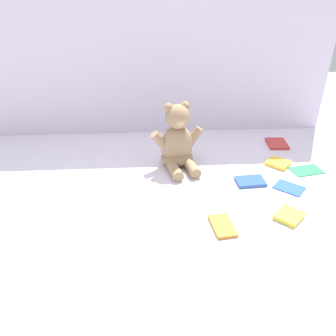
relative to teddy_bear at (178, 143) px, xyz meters
name	(u,v)px	position (x,y,z in m)	size (l,w,h in m)	color
ground_plane	(161,176)	(-0.08, -0.10, -0.11)	(3.20, 3.20, 0.00)	silver
backdrop_drape	(156,58)	(-0.08, 0.38, 0.28)	(1.79, 0.03, 0.79)	silver
teddy_bear	(178,143)	(0.00, 0.00, 0.00)	(0.25, 0.24, 0.29)	#9E7F5B
book_case_0	(289,216)	(0.37, -0.42, -0.10)	(0.08, 0.09, 0.02)	yellow
book_case_1	(238,202)	(0.21, -0.32, -0.11)	(0.09, 0.12, 0.01)	white
book_case_2	(277,144)	(0.53, 0.17, -0.10)	(0.10, 0.12, 0.01)	red
book_case_3	(223,226)	(0.12, -0.46, -0.10)	(0.07, 0.12, 0.01)	orange
book_case_4	(307,170)	(0.57, -0.09, -0.10)	(0.08, 0.13, 0.01)	green
book_case_5	(289,187)	(0.45, -0.23, -0.11)	(0.08, 0.11, 0.01)	#2550AD
book_case_6	(278,163)	(0.47, -0.03, -0.10)	(0.10, 0.09, 0.02)	yellow
book_case_7	(250,181)	(0.30, -0.18, -0.10)	(0.08, 0.12, 0.01)	#2E56A3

